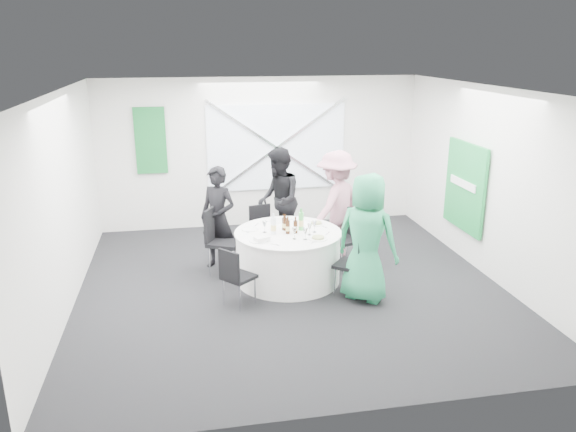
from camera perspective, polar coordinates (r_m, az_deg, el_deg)
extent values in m
plane|color=black|center=(8.24, 0.26, -7.06)|extent=(6.00, 6.00, 0.00)
plane|color=white|center=(7.54, 0.29, 12.73)|extent=(6.00, 6.00, 0.00)
plane|color=silver|center=(10.66, -2.82, 6.44)|extent=(6.00, 0.00, 6.00)
plane|color=silver|center=(5.02, 6.85, -6.27)|extent=(6.00, 0.00, 6.00)
plane|color=silver|center=(7.80, -21.92, 1.17)|extent=(0.00, 6.00, 6.00)
plane|color=silver|center=(8.83, 19.78, 3.17)|extent=(0.00, 6.00, 6.00)
cube|color=silver|center=(10.65, -1.18, 6.99)|extent=(2.60, 0.03, 1.60)
cube|color=silver|center=(10.61, -1.15, 6.95)|extent=(2.63, 0.05, 1.84)
cube|color=silver|center=(10.61, -1.15, 6.95)|extent=(2.63, 0.05, 1.84)
cube|color=#166E36|center=(10.48, -13.79, 7.44)|extent=(0.55, 0.04, 1.20)
cube|color=#198E3E|center=(9.36, 17.53, 2.87)|extent=(0.05, 1.20, 1.40)
cylinder|color=white|center=(8.28, 0.00, -4.17)|extent=(1.52, 1.52, 0.74)
cylinder|color=white|center=(8.15, 0.00, -1.68)|extent=(1.56, 1.56, 0.02)
cube|color=black|center=(9.18, -2.48, -1.74)|extent=(0.45, 0.45, 0.05)
cube|color=black|center=(9.27, -2.89, -0.07)|extent=(0.36, 0.11, 0.41)
cylinder|color=silver|center=(9.44, -1.91, -2.58)|extent=(0.02, 0.02, 0.39)
cylinder|color=silver|center=(9.34, -3.69, -2.82)|extent=(0.02, 0.02, 0.39)
cylinder|color=silver|center=(9.16, -1.22, -3.18)|extent=(0.02, 0.02, 0.39)
cylinder|color=silver|center=(9.06, -3.05, -3.44)|extent=(0.02, 0.02, 0.39)
cube|color=black|center=(8.53, -6.40, -2.70)|extent=(0.62, 0.62, 0.06)
cube|color=black|center=(8.52, -7.85, -0.81)|extent=(0.23, 0.42, 0.50)
cylinder|color=silver|center=(8.85, -7.03, -3.77)|extent=(0.02, 0.02, 0.48)
cylinder|color=silver|center=(8.53, -7.99, -4.64)|extent=(0.02, 0.02, 0.48)
cylinder|color=silver|center=(8.72, -4.74, -4.02)|extent=(0.02, 0.02, 0.48)
cylinder|color=silver|center=(8.40, -5.61, -4.92)|extent=(0.02, 0.02, 0.48)
cube|color=black|center=(8.80, 5.79, -2.45)|extent=(0.53, 0.53, 0.05)
cube|color=black|center=(8.84, 6.85, -0.74)|extent=(0.17, 0.38, 0.44)
cylinder|color=silver|center=(8.86, 7.25, -3.96)|extent=(0.02, 0.02, 0.42)
cylinder|color=silver|center=(9.10, 5.96, -3.33)|extent=(0.02, 0.02, 0.42)
cylinder|color=silver|center=(8.67, 5.52, -4.39)|extent=(0.02, 0.02, 0.42)
cylinder|color=silver|center=(8.92, 4.25, -3.73)|extent=(0.02, 0.02, 0.42)
cube|color=black|center=(7.85, 6.40, -4.97)|extent=(0.58, 0.58, 0.05)
cube|color=black|center=(7.70, 7.80, -3.54)|extent=(0.28, 0.32, 0.44)
cylinder|color=silver|center=(7.75, 7.00, -7.16)|extent=(0.02, 0.02, 0.42)
cylinder|color=silver|center=(8.03, 7.90, -6.29)|extent=(0.02, 0.02, 0.42)
cylinder|color=silver|center=(7.86, 4.75, -6.70)|extent=(0.02, 0.02, 0.42)
cylinder|color=silver|center=(8.14, 5.73, -5.87)|extent=(0.02, 0.02, 0.42)
cube|color=black|center=(7.55, -5.01, -6.19)|extent=(0.53, 0.53, 0.04)
cube|color=black|center=(7.35, -6.01, -5.02)|extent=(0.26, 0.29, 0.40)
cylinder|color=silver|center=(7.63, -6.58, -7.68)|extent=(0.02, 0.02, 0.38)
cylinder|color=silver|center=(7.44, -4.93, -8.32)|extent=(0.02, 0.02, 0.38)
cylinder|color=silver|center=(7.83, -5.01, -6.98)|extent=(0.02, 0.02, 0.38)
cylinder|color=silver|center=(7.64, -3.36, -7.57)|extent=(0.02, 0.02, 0.38)
imported|color=black|center=(8.68, -7.12, -0.22)|extent=(0.70, 0.66, 1.61)
imported|color=black|center=(9.33, -0.96, 1.59)|extent=(0.52, 0.88, 1.75)
imported|color=#BE7B8D|center=(9.08, 4.90, 1.14)|extent=(1.21, 1.15, 1.77)
imported|color=#289560|center=(7.59, 8.00, -2.22)|extent=(1.02, 0.99, 1.77)
cylinder|color=white|center=(8.63, -0.91, -0.48)|extent=(0.24, 0.24, 0.01)
cylinder|color=white|center=(8.26, -3.90, -1.34)|extent=(0.25, 0.25, 0.01)
cylinder|color=white|center=(8.49, 2.90, -0.80)|extent=(0.25, 0.25, 0.01)
cylinder|color=#809650|center=(8.48, 2.90, -0.68)|extent=(0.16, 0.16, 0.02)
cylinder|color=white|center=(7.85, 3.07, -2.32)|extent=(0.26, 0.26, 0.01)
cylinder|color=#809650|center=(7.84, 3.07, -2.18)|extent=(0.17, 0.17, 0.02)
cylinder|color=white|center=(7.78, -3.03, -2.50)|extent=(0.26, 0.26, 0.01)
cube|color=white|center=(7.75, -2.66, -2.31)|extent=(0.23, 0.20, 0.06)
cylinder|color=#3D1D0B|center=(8.21, -0.41, -0.80)|extent=(0.06, 0.06, 0.18)
cylinder|color=#3D1D0B|center=(8.17, -0.41, 0.00)|extent=(0.02, 0.02, 0.06)
cylinder|color=#D6BE71|center=(8.21, -0.41, -0.92)|extent=(0.06, 0.06, 0.06)
cylinder|color=#3D1D0B|center=(8.18, -0.29, -0.86)|extent=(0.06, 0.06, 0.18)
cylinder|color=#3D1D0B|center=(8.15, -0.29, -0.04)|extent=(0.02, 0.02, 0.06)
cylinder|color=#D6BE71|center=(8.19, -0.29, -0.98)|extent=(0.06, 0.06, 0.06)
cylinder|color=#3D1D0B|center=(8.06, 0.76, -1.12)|extent=(0.06, 0.06, 0.19)
cylinder|color=#3D1D0B|center=(8.03, 0.77, -0.29)|extent=(0.02, 0.02, 0.06)
cylinder|color=#D6BE71|center=(8.07, 0.76, -1.25)|extent=(0.06, 0.06, 0.06)
cylinder|color=#3D1D0B|center=(8.04, -0.02, -1.13)|extent=(0.06, 0.06, 0.20)
cylinder|color=#3D1D0B|center=(8.00, -0.02, -0.26)|extent=(0.02, 0.02, 0.06)
cylinder|color=#D6BE71|center=(8.05, -0.02, -1.27)|extent=(0.06, 0.06, 0.07)
cylinder|color=green|center=(8.19, 1.34, -0.53)|extent=(0.08, 0.08, 0.27)
cylinder|color=green|center=(8.14, 1.35, 0.57)|extent=(0.03, 0.03, 0.06)
cylinder|color=#D6BE71|center=(8.19, 1.34, -0.71)|extent=(0.08, 0.08, 0.09)
cylinder|color=white|center=(8.00, -1.49, -1.02)|extent=(0.08, 0.08, 0.25)
cylinder|color=white|center=(7.96, -1.50, 0.04)|extent=(0.03, 0.03, 0.06)
cylinder|color=#D6BE71|center=(8.01, -1.49, -1.19)|extent=(0.08, 0.08, 0.09)
cylinder|color=white|center=(7.83, 1.77, -2.40)|extent=(0.06, 0.06, 0.00)
cylinder|color=white|center=(7.81, 1.77, -2.04)|extent=(0.01, 0.01, 0.10)
cone|color=white|center=(7.79, 1.77, -1.51)|extent=(0.07, 0.07, 0.08)
cylinder|color=white|center=(8.02, 2.20, -1.92)|extent=(0.06, 0.06, 0.00)
cylinder|color=white|center=(8.00, 2.20, -1.56)|extent=(0.01, 0.01, 0.10)
cone|color=white|center=(7.98, 2.21, -1.05)|extent=(0.07, 0.07, 0.08)
cylinder|color=white|center=(8.14, 2.70, -1.63)|extent=(0.06, 0.06, 0.00)
cylinder|color=white|center=(8.12, 2.70, -1.29)|extent=(0.01, 0.01, 0.10)
cone|color=white|center=(8.10, 2.71, -0.78)|extent=(0.07, 0.07, 0.08)
cylinder|color=white|center=(8.13, -2.39, -1.65)|extent=(0.06, 0.06, 0.00)
cylinder|color=white|center=(8.11, -2.39, -1.31)|extent=(0.01, 0.01, 0.10)
cone|color=white|center=(8.09, -2.40, -0.80)|extent=(0.07, 0.07, 0.08)
cylinder|color=white|center=(7.85, 0.65, -2.35)|extent=(0.06, 0.06, 0.00)
cylinder|color=white|center=(7.83, 0.65, -1.99)|extent=(0.01, 0.01, 0.10)
cone|color=white|center=(7.80, 0.66, -1.46)|extent=(0.07, 0.07, 0.08)
cube|color=silver|center=(8.69, 0.11, -0.37)|extent=(0.15, 0.03, 0.01)
cube|color=silver|center=(8.61, -2.09, -0.56)|extent=(0.15, 0.03, 0.01)
cube|color=silver|center=(7.73, 2.66, -2.67)|extent=(0.12, 0.12, 0.01)
cube|color=silver|center=(8.09, 4.04, -1.78)|extent=(0.10, 0.13, 0.01)
cube|color=silver|center=(8.37, 3.63, -1.10)|extent=(0.09, 0.14, 0.01)
cube|color=silver|center=(8.59, 2.33, -0.61)|extent=(0.08, 0.14, 0.01)
cube|color=silver|center=(8.47, -3.18, -0.87)|extent=(0.09, 0.14, 0.01)
cube|color=silver|center=(8.14, -4.05, -1.65)|extent=(0.08, 0.14, 0.01)
cube|color=silver|center=(7.84, -3.41, -2.39)|extent=(0.11, 0.12, 0.01)
cube|color=silver|center=(7.63, -1.35, -2.92)|extent=(0.11, 0.12, 0.01)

